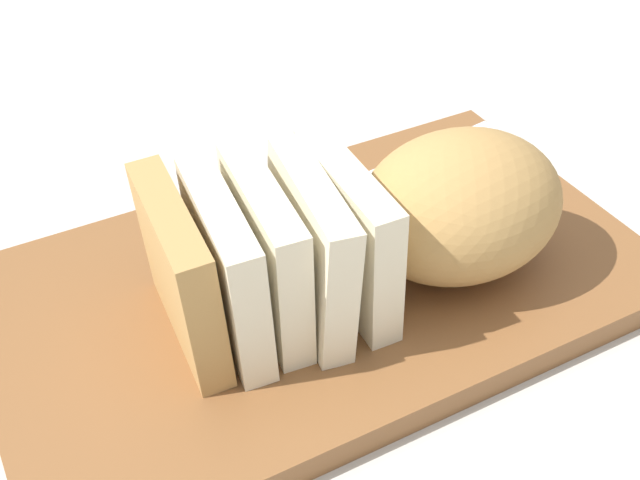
% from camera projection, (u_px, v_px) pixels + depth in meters
% --- Properties ---
extents(ground_plane, '(3.00, 3.00, 0.00)m').
position_uv_depth(ground_plane, '(320.00, 296.00, 0.57)').
color(ground_plane, beige).
extents(cutting_board, '(0.45, 0.28, 0.02)m').
position_uv_depth(cutting_board, '(320.00, 285.00, 0.56)').
color(cutting_board, brown).
rests_on(cutting_board, ground_plane).
extents(bread_loaf, '(0.28, 0.15, 0.10)m').
position_uv_depth(bread_loaf, '(381.00, 226.00, 0.52)').
color(bread_loaf, tan).
rests_on(bread_loaf, cutting_board).
extents(bread_knife, '(0.28, 0.05, 0.03)m').
position_uv_depth(bread_knife, '(285.00, 209.00, 0.60)').
color(bread_knife, silver).
rests_on(bread_knife, cutting_board).
extents(crumb_near_knife, '(0.01, 0.01, 0.01)m').
position_uv_depth(crumb_near_knife, '(430.00, 273.00, 0.55)').
color(crumb_near_knife, tan).
rests_on(crumb_near_knife, cutting_board).
extents(crumb_near_loaf, '(0.00, 0.00, 0.00)m').
position_uv_depth(crumb_near_loaf, '(386.00, 299.00, 0.53)').
color(crumb_near_loaf, tan).
rests_on(crumb_near_loaf, cutting_board).
extents(crumb_stray_left, '(0.01, 0.01, 0.01)m').
position_uv_depth(crumb_stray_left, '(371.00, 308.00, 0.53)').
color(crumb_stray_left, tan).
rests_on(crumb_stray_left, cutting_board).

